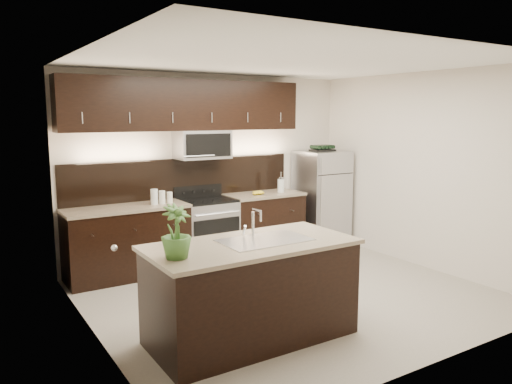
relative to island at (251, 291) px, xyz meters
The scene contains 12 objects.
ground 1.33m from the island, 36.55° to the left, with size 4.50×4.50×0.00m, color gray.
room_walls 1.67m from the island, 38.37° to the left, with size 4.52×4.02×2.71m.
counter_run 2.49m from the island, 77.38° to the left, with size 3.51×0.65×0.94m.
upper_fixtures 3.12m from the island, 77.52° to the left, with size 3.49×0.40×1.66m.
island is the anchor object (origin of this frame).
sink_faucet 0.51m from the island, ahead, with size 0.84×0.50×0.28m.
refrigerator 3.68m from the island, 40.26° to the left, with size 0.74×0.67×1.54m, color #B2B2B7.
wine_rack 3.83m from the island, 40.26° to the left, with size 0.38×0.24×0.09m.
plant 1.06m from the island, behind, with size 0.25×0.25×0.45m, color #355D25.
canisters 2.45m from the island, 89.02° to the left, with size 0.31×0.10×0.21m.
french_press 3.16m from the island, 49.99° to the left, with size 0.11×0.11×0.31m.
bananas 2.83m from the island, 57.51° to the left, with size 0.20×0.15×0.06m, color gold.
Camera 1 is at (-3.36, -4.59, 2.11)m, focal length 35.00 mm.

